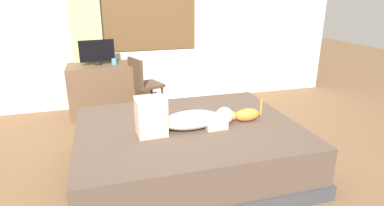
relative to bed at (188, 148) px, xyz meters
name	(u,v)px	position (x,y,z in m)	size (l,w,h in m)	color
ground_plane	(185,177)	(-0.06, -0.13, -0.24)	(16.00, 16.00, 0.00)	brown
back_wall_with_window	(144,10)	(-0.06, 2.27, 1.21)	(6.40, 0.14, 2.90)	silver
bed	(188,148)	(0.00, 0.00, 0.00)	(2.16, 1.72, 0.49)	#38383D
person_lying	(181,118)	(-0.09, -0.09, 0.36)	(0.94, 0.30, 0.34)	silver
cat	(245,115)	(0.58, -0.06, 0.32)	(0.36, 0.12, 0.21)	#C67A2D
desk	(102,90)	(-0.78, 1.87, 0.13)	(0.90, 0.56, 0.74)	brown
tv_monitor	(97,52)	(-0.80, 1.87, 0.68)	(0.48, 0.10, 0.35)	black
cup	(114,61)	(-0.57, 1.85, 0.54)	(0.07, 0.07, 0.08)	teal
chair_by_desk	(143,83)	(-0.22, 1.60, 0.27)	(0.49, 0.49, 0.86)	#4C3828
curtain_left	(86,26)	(-0.92, 2.15, 1.01)	(0.44, 0.06, 2.51)	#ADCC75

